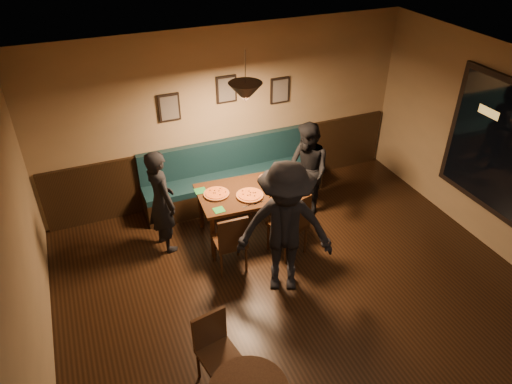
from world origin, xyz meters
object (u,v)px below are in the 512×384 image
dining_table (247,213)px  tabasco_bottle (283,182)px  chair_near_right (288,223)px  diner_left (161,201)px  diner_front (285,229)px  cafe_chair_far (219,354)px  booth_bench (235,174)px  chair_near_left (229,240)px  soda_glass (294,190)px  diner_right (307,171)px

dining_table → tabasco_bottle: size_ratio=10.68×
chair_near_right → diner_left: diner_left is taller
chair_near_right → diner_front: bearing=-135.2°
chair_near_right → diner_front: (-0.34, -0.61, 0.42)m
cafe_chair_far → booth_bench: bearing=-123.7°
chair_near_left → cafe_chair_far: chair_near_left is taller
dining_table → cafe_chair_far: size_ratio=1.62×
chair_near_left → soda_glass: chair_near_left is taller
dining_table → chair_near_left: 0.79m
diner_left → tabasco_bottle: (1.76, -0.22, 0.03)m
chair_near_right → tabasco_bottle: chair_near_right is taller
chair_near_left → diner_front: bearing=-47.6°
chair_near_left → diner_right: (1.55, 0.76, 0.31)m
booth_bench → tabasco_bottle: booth_bench is taller
dining_table → soda_glass: bearing=-26.3°
chair_near_right → booth_bench: bearing=82.4°
chair_near_left → soda_glass: (1.08, 0.27, 0.37)m
tabasco_bottle → cafe_chair_far: tabasco_bottle is taller
dining_table → diner_front: bearing=-85.2°
booth_bench → diner_front: size_ratio=1.63×
diner_left → diner_front: diner_front is taller
booth_bench → diner_right: (0.91, -0.76, 0.27)m
tabasco_bottle → dining_table: bearing=174.6°
dining_table → soda_glass: (0.59, -0.34, 0.46)m
chair_near_left → booth_bench: bearing=69.1°
soda_glass → cafe_chair_far: bearing=-132.9°
booth_bench → diner_left: size_ratio=1.91×
chair_near_right → soda_glass: chair_near_right is taller
diner_left → diner_right: size_ratio=1.02×
booth_bench → cafe_chair_far: 3.47m
soda_glass → chair_near_left: bearing=-166.0°
tabasco_bottle → cafe_chair_far: size_ratio=0.15×
diner_front → dining_table: bearing=115.3°
diner_right → diner_front: bearing=-42.5°
dining_table → chair_near_left: (-0.49, -0.61, 0.09)m
chair_near_right → tabasco_bottle: (0.19, 0.56, 0.32)m
diner_front → soda_glass: 1.05m
chair_near_left → diner_left: diner_left is taller
chair_near_right → cafe_chair_far: chair_near_right is taller
booth_bench → soda_glass: bearing=-70.9°
dining_table → diner_right: diner_right is taller
chair_near_right → diner_left: bearing=137.9°
tabasco_bottle → diner_left: bearing=172.9°
diner_left → dining_table: bearing=-112.8°
chair_near_left → tabasco_bottle: size_ratio=7.05×
diner_right → soda_glass: 0.68m
diner_front → cafe_chair_far: 1.70m
dining_table → diner_front: size_ratio=0.76×
soda_glass → tabasco_bottle: size_ratio=1.26×
dining_table → diner_left: bearing=175.7°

